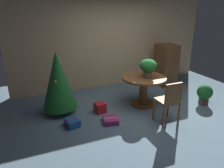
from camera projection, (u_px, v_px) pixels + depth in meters
name	position (u px, v px, depth m)	size (l,w,h in m)	color
ground_plane	(151.00, 114.00, 4.78)	(6.60, 6.60, 0.00)	slate
back_wall_panel	(113.00, 43.00, 6.25)	(6.00, 0.10, 2.60)	tan
round_dining_table	(144.00, 85.00, 5.09)	(1.06, 1.06, 0.73)	brown
flower_vase	(148.00, 66.00, 4.90)	(0.40, 0.40, 0.44)	#665B51
wooden_chair_near	(169.00, 100.00, 4.22)	(0.42, 0.40, 0.92)	brown
holiday_tree	(58.00, 80.00, 4.61)	(0.76, 0.76, 1.43)	brown
gift_box_red	(100.00, 108.00, 4.85)	(0.26, 0.27, 0.23)	red
gift_box_blue	(72.00, 122.00, 4.28)	(0.30, 0.35, 0.15)	#1E569E
gift_box_purple	(111.00, 120.00, 4.42)	(0.38, 0.38, 0.11)	#9E287A
wooden_cabinet	(166.00, 65.00, 6.45)	(0.54, 0.61, 1.26)	brown
potted_plant	(205.00, 93.00, 5.21)	(0.38, 0.38, 0.50)	#4C382D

